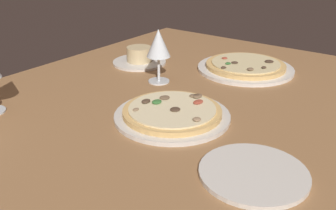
{
  "coord_description": "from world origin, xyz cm",
  "views": [
    {
      "loc": [
        -65.16,
        -49.08,
        43.35
      ],
      "look_at": [
        -0.04,
        -1.18,
        7.0
      ],
      "focal_mm": 40.62,
      "sensor_mm": 36.0,
      "label": 1
    }
  ],
  "objects_px": {
    "pizza_main": "(172,113)",
    "side_plate": "(254,173)",
    "ramekin_on_saucer": "(139,58)",
    "wine_glass_far": "(158,45)",
    "pizza_side": "(245,67)"
  },
  "relations": [
    {
      "from": "pizza_main",
      "to": "ramekin_on_saucer",
      "type": "relative_size",
      "value": 1.54
    },
    {
      "from": "pizza_main",
      "to": "pizza_side",
      "type": "bearing_deg",
      "value": 1.9
    },
    {
      "from": "ramekin_on_saucer",
      "to": "wine_glass_far",
      "type": "xyz_separation_m",
      "value": [
        -0.1,
        -0.16,
        0.09
      ]
    },
    {
      "from": "pizza_main",
      "to": "side_plate",
      "type": "distance_m",
      "value": 0.27
    },
    {
      "from": "ramekin_on_saucer",
      "to": "pizza_side",
      "type": "bearing_deg",
      "value": -65.19
    },
    {
      "from": "wine_glass_far",
      "to": "pizza_side",
      "type": "bearing_deg",
      "value": -32.65
    },
    {
      "from": "ramekin_on_saucer",
      "to": "wine_glass_far",
      "type": "height_order",
      "value": "wine_glass_far"
    },
    {
      "from": "ramekin_on_saucer",
      "to": "side_plate",
      "type": "bearing_deg",
      "value": -122.65
    },
    {
      "from": "side_plate",
      "to": "pizza_main",
      "type": "bearing_deg",
      "value": 67.94
    },
    {
      "from": "pizza_main",
      "to": "side_plate",
      "type": "bearing_deg",
      "value": -112.06
    },
    {
      "from": "pizza_main",
      "to": "pizza_side",
      "type": "relative_size",
      "value": 0.9
    },
    {
      "from": "pizza_main",
      "to": "ramekin_on_saucer",
      "type": "xyz_separation_m",
      "value": [
        0.27,
        0.33,
        0.01
      ]
    },
    {
      "from": "wine_glass_far",
      "to": "side_plate",
      "type": "distance_m",
      "value": 0.52
    },
    {
      "from": "pizza_side",
      "to": "side_plate",
      "type": "xyz_separation_m",
      "value": [
        -0.52,
        -0.27,
        -0.01
      ]
    },
    {
      "from": "wine_glass_far",
      "to": "ramekin_on_saucer",
      "type": "bearing_deg",
      "value": 57.9
    }
  ]
}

